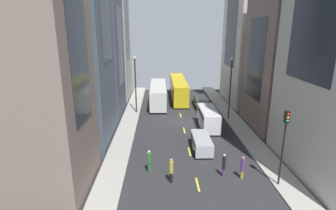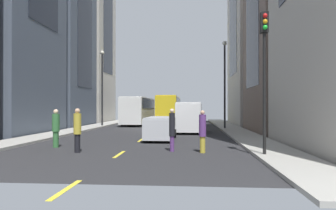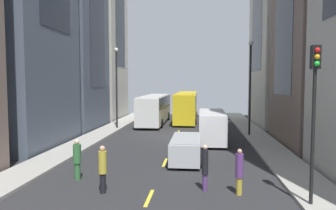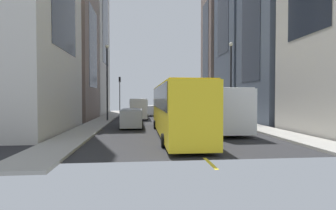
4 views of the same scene
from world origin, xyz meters
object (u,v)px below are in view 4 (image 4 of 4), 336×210
at_px(streetcar_yellow, 176,106).
at_px(car_silver_1, 151,110).
at_px(delivery_van_white, 139,107).
at_px(pedestrian_crossing_near, 182,107).
at_px(pedestrian_walking_far, 170,107).
at_px(pedestrian_crossing_mid, 144,107).
at_px(city_bus_white, 213,106).
at_px(pedestrian_waiting_curb, 135,107).
at_px(traffic_light_near_corner, 120,88).
at_px(car_silver_0, 132,117).

xyz_separation_m(streetcar_yellow, car_silver_1, (0.89, -21.59, -1.22)).
xyz_separation_m(delivery_van_white, pedestrian_crossing_near, (-7.09, -10.59, -0.42)).
distance_m(pedestrian_walking_far, pedestrian_crossing_mid, 4.58).
height_order(delivery_van_white, pedestrian_walking_far, delivery_van_white).
bearing_deg(city_bus_white, pedestrian_crossing_mid, -76.30).
height_order(city_bus_white, pedestrian_waiting_curb, city_bus_white).
bearing_deg(pedestrian_crossing_mid, streetcar_yellow, 81.56).
relative_size(pedestrian_crossing_mid, traffic_light_near_corner, 0.34).
bearing_deg(car_silver_0, car_silver_1, -98.31).
height_order(delivery_van_white, pedestrian_waiting_curb, delivery_van_white).
distance_m(streetcar_yellow, pedestrian_walking_far, 27.70).
relative_size(city_bus_white, traffic_light_near_corner, 1.92).
relative_size(pedestrian_crossing_near, traffic_light_near_corner, 0.34).
xyz_separation_m(car_silver_1, pedestrian_crossing_mid, (1.10, -5.23, 0.24)).
bearing_deg(pedestrian_crossing_near, delivery_van_white, -44.53).
relative_size(streetcar_yellow, car_silver_0, 3.23).
distance_m(car_silver_0, pedestrian_waiting_curb, 21.79).
bearing_deg(traffic_light_near_corner, city_bus_white, 111.56).
height_order(car_silver_1, pedestrian_crossing_mid, pedestrian_crossing_mid).
bearing_deg(city_bus_white, pedestrian_crossing_near, -91.85).
distance_m(pedestrian_waiting_curb, pedestrian_crossing_mid, 1.53).
distance_m(streetcar_yellow, car_silver_1, 21.64).
bearing_deg(delivery_van_white, pedestrian_crossing_near, -123.82).
bearing_deg(streetcar_yellow, pedestrian_waiting_curb, -82.70).
bearing_deg(city_bus_white, delivery_van_white, -61.29).
bearing_deg(streetcar_yellow, car_silver_1, -87.63).
xyz_separation_m(city_bus_white, pedestrian_crossing_mid, (5.66, -23.21, -0.87)).
bearing_deg(traffic_light_near_corner, streetcar_yellow, 102.17).
bearing_deg(pedestrian_crossing_mid, car_silver_0, 73.92).
bearing_deg(car_silver_0, pedestrian_crossing_near, -110.48).
relative_size(city_bus_white, pedestrian_walking_far, 5.56).
height_order(delivery_van_white, car_silver_0, delivery_van_white).
height_order(city_bus_white, pedestrian_crossing_near, city_bus_white).
bearing_deg(car_silver_0, pedestrian_crossing_mid, -93.38).
xyz_separation_m(pedestrian_waiting_curb, traffic_light_near_corner, (2.63, -1.18, 3.34)).
distance_m(car_silver_1, traffic_light_near_corner, 9.24).
height_order(city_bus_white, pedestrian_crossing_mid, city_bus_white).
relative_size(pedestrian_walking_far, traffic_light_near_corner, 0.35).
relative_size(city_bus_white, car_silver_0, 2.72).
xyz_separation_m(city_bus_white, car_silver_0, (6.92, -1.77, -1.02)).
height_order(streetcar_yellow, car_silver_0, streetcar_yellow).
bearing_deg(city_bus_white, pedestrian_waiting_curb, -73.13).
height_order(pedestrian_crossing_mid, traffic_light_near_corner, traffic_light_near_corner).
bearing_deg(traffic_light_near_corner, pedestrian_walking_far, 174.82).
distance_m(car_silver_1, pedestrian_crossing_near, 6.78).
xyz_separation_m(car_silver_1, pedestrian_crossing_near, (-5.27, -4.25, 0.20)).
bearing_deg(pedestrian_waiting_curb, pedestrian_crossing_near, 163.73).
bearing_deg(delivery_van_white, streetcar_yellow, 100.08).
relative_size(streetcar_yellow, car_silver_1, 3.15).
distance_m(pedestrian_crossing_near, traffic_light_near_corner, 11.29).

